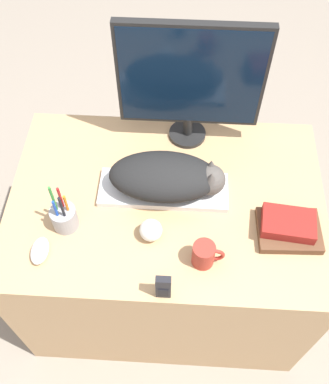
{
  "coord_description": "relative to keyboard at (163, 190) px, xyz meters",
  "views": [
    {
      "loc": [
        0.04,
        -0.5,
        2.05
      ],
      "look_at": [
        -0.01,
        0.37,
        0.8
      ],
      "focal_mm": 42.0,
      "sensor_mm": 36.0,
      "label": 1
    }
  ],
  "objects": [
    {
      "name": "pen_cup",
      "position": [
        -0.32,
        -0.15,
        0.04
      ],
      "size": [
        0.09,
        0.09,
        0.21
      ],
      "color": "#939399",
      "rests_on": "desk"
    },
    {
      "name": "monitor",
      "position": [
        0.08,
        0.27,
        0.27
      ],
      "size": [
        0.51,
        0.14,
        0.5
      ],
      "color": "black",
      "rests_on": "desk"
    },
    {
      "name": "coffee_mug",
      "position": [
        0.14,
        -0.26,
        0.03
      ],
      "size": [
        0.1,
        0.07,
        0.09
      ],
      "color": "#9E2D23",
      "rests_on": "desk"
    },
    {
      "name": "computer_mouse",
      "position": [
        -0.38,
        -0.27,
        0.01
      ],
      "size": [
        0.06,
        0.1,
        0.04
      ],
      "color": "silver",
      "rests_on": "desk"
    },
    {
      "name": "cat",
      "position": [
        0.02,
        0.0,
        0.08
      ],
      "size": [
        0.4,
        0.2,
        0.13
      ],
      "color": "black",
      "rests_on": "keyboard"
    },
    {
      "name": "book_stack",
      "position": [
        0.42,
        -0.14,
        0.02
      ],
      "size": [
        0.21,
        0.17,
        0.07
      ],
      "color": "brown",
      "rests_on": "desk"
    },
    {
      "name": "ground_plane",
      "position": [
        0.01,
        -0.41,
        -0.75
      ],
      "size": [
        12.0,
        12.0,
        0.0
      ],
      "primitive_type": "plane",
      "color": "gray"
    },
    {
      "name": "baseball",
      "position": [
        -0.03,
        -0.18,
        0.03
      ],
      "size": [
        0.08,
        0.08,
        0.08
      ],
      "color": "silver",
      "rests_on": "desk"
    },
    {
      "name": "desk",
      "position": [
        0.01,
        -0.03,
        -0.38
      ],
      "size": [
        1.12,
        0.77,
        0.74
      ],
      "color": "tan",
      "rests_on": "ground_plane"
    },
    {
      "name": "phone",
      "position": [
        0.02,
        -0.38,
        0.04
      ],
      "size": [
        0.05,
        0.02,
        0.12
      ],
      "color": "black",
      "rests_on": "desk"
    },
    {
      "name": "keyboard",
      "position": [
        0.0,
        0.0,
        0.0
      ],
      "size": [
        0.45,
        0.16,
        0.02
      ],
      "color": "silver",
      "rests_on": "desk"
    }
  ]
}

